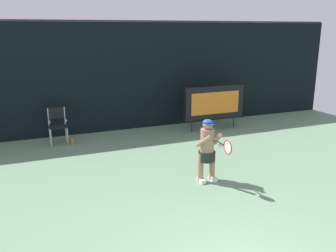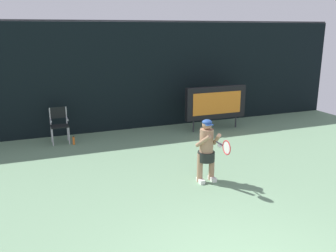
% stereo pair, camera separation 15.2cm
% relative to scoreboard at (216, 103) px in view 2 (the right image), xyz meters
% --- Properties ---
extents(backdrop_screen, '(18.00, 0.12, 3.66)m').
position_rel_scoreboard_xyz_m(backdrop_screen, '(-3.45, 1.22, 0.86)').
color(backdrop_screen, black).
rests_on(backdrop_screen, ground).
extents(scoreboard, '(2.20, 0.21, 1.50)m').
position_rel_scoreboard_xyz_m(scoreboard, '(0.00, 0.00, 0.00)').
color(scoreboard, black).
rests_on(scoreboard, ground).
extents(umpire_chair, '(0.52, 0.44, 1.08)m').
position_rel_scoreboard_xyz_m(umpire_chair, '(-5.13, 0.43, -0.33)').
color(umpire_chair, '#B7B7BC').
rests_on(umpire_chair, ground).
extents(water_bottle, '(0.07, 0.07, 0.27)m').
position_rel_scoreboard_xyz_m(water_bottle, '(-4.77, 0.07, -0.82)').
color(water_bottle, orange).
rests_on(water_bottle, ground).
extents(tennis_player, '(0.53, 0.60, 1.45)m').
position_rel_scoreboard_xyz_m(tennis_player, '(-2.31, -3.81, -0.16)').
color(tennis_player, white).
rests_on(tennis_player, ground).
extents(tennis_racket, '(0.03, 0.60, 0.31)m').
position_rel_scoreboard_xyz_m(tennis_racket, '(-2.21, -4.48, 0.06)').
color(tennis_racket, black).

